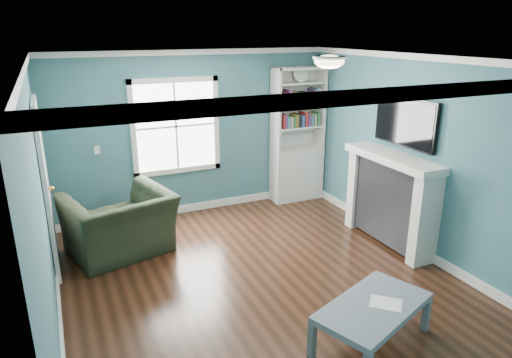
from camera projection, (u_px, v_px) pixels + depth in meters
name	position (u px, v px, depth m)	size (l,w,h in m)	color
floor	(260.00, 280.00, 5.51)	(5.00, 5.00, 0.00)	black
room_walls	(261.00, 154.00, 5.02)	(5.00, 5.00, 5.00)	#32626F
trim	(261.00, 184.00, 5.13)	(4.50, 5.00, 2.60)	white
window	(176.00, 126.00, 7.09)	(1.40, 0.06, 1.50)	white
bookshelf	(297.00, 148.00, 7.91)	(0.90, 0.35, 2.31)	silver
fireplace	(390.00, 200.00, 6.31)	(0.44, 1.58, 1.30)	black
tv	(405.00, 122.00, 6.01)	(0.06, 1.10, 0.65)	black
door	(46.00, 187.00, 5.52)	(0.12, 0.98, 2.17)	silver
ceiling_fixture	(329.00, 61.00, 5.16)	(0.38, 0.38, 0.15)	white
light_switch	(97.00, 150.00, 6.70)	(0.08, 0.01, 0.12)	white
recliner	(119.00, 214.00, 6.03)	(1.29, 0.84, 1.13)	black
coffee_table	(373.00, 310.00, 4.30)	(1.32, 1.02, 0.43)	#556166
paper_sheet	(386.00, 303.00, 4.30)	(0.23, 0.29, 0.00)	white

